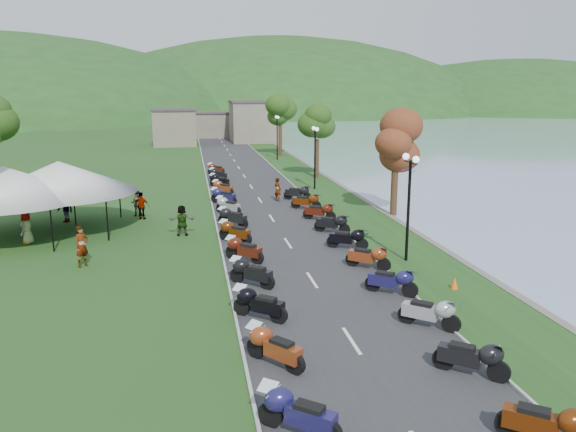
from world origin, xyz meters
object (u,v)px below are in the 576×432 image
pedestrian_a (83,266)px  vendor_tent_main (61,196)px  pedestrian_b (138,216)px  pedestrian_c (66,222)px

pedestrian_a → vendor_tent_main: bearing=56.3°
vendor_tent_main → pedestrian_a: vendor_tent_main is taller
vendor_tent_main → pedestrian_b: 5.41m
pedestrian_c → vendor_tent_main: bearing=-44.9°
vendor_tent_main → pedestrian_c: vendor_tent_main is taller
vendor_tent_main → pedestrian_c: bearing=98.2°
pedestrian_a → pedestrian_c: 9.83m
pedestrian_a → pedestrian_b: bearing=30.4°
vendor_tent_main → pedestrian_b: (3.88, 3.19, -2.00)m
vendor_tent_main → pedestrian_a: size_ratio=2.99×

